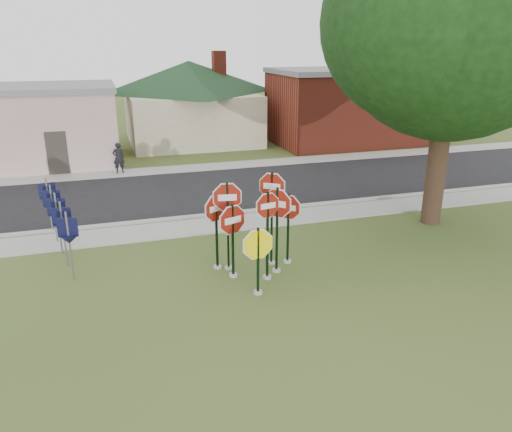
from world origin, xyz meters
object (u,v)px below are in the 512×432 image
object	(u,v)px
stop_sign_center	(268,224)
pedestrian	(119,158)
stop_sign_left	(233,231)
stop_sign_yellow	(258,254)
oak_tree	(455,14)

from	to	relation	value
stop_sign_center	pedestrian	size ratio (longest dim) A/B	1.72
stop_sign_left	stop_sign_yellow	bearing A→B (deg)	-73.45
stop_sign_center	pedestrian	distance (m)	13.88
stop_sign_yellow	pedestrian	bearing A→B (deg)	101.14
stop_sign_yellow	pedestrian	world-z (taller)	stop_sign_yellow
stop_sign_center	stop_sign_left	world-z (taller)	stop_sign_center
pedestrian	stop_sign_left	bearing A→B (deg)	93.59
stop_sign_center	pedestrian	world-z (taller)	stop_sign_center
stop_sign_left	stop_sign_center	bearing A→B (deg)	-24.98
stop_sign_yellow	pedestrian	xyz separation A→B (m)	(-2.80, 14.24, -0.33)
stop_sign_left	oak_tree	size ratio (longest dim) A/B	0.19
stop_sign_left	pedestrian	bearing A→B (deg)	100.63
stop_sign_center	stop_sign_yellow	size ratio (longest dim) A/B	1.34
stop_sign_yellow	pedestrian	distance (m)	14.52
stop_sign_yellow	oak_tree	xyz separation A→B (m)	(7.81, 3.39, 6.04)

